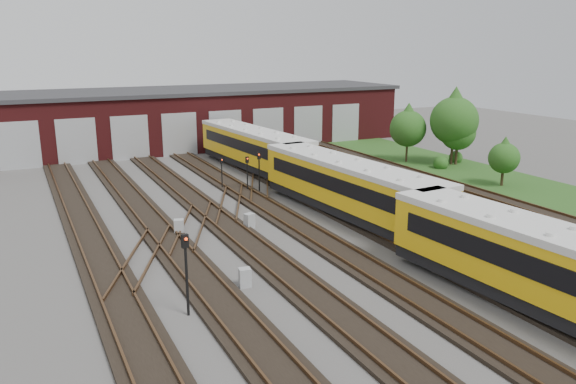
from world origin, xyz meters
name	(u,v)px	position (x,y,z in m)	size (l,w,h in m)	color
ground	(396,262)	(0.00, 0.00, 0.00)	(120.00, 120.00, 0.00)	#484543
track_network	(387,257)	(-0.17, 0.59, 0.11)	(30.40, 70.00, 0.33)	black
maintenance_shed	(182,117)	(-0.01, 39.97, 3.20)	(51.00, 12.50, 6.35)	#521416
grass_verge	(509,183)	(19.00, 10.00, 0.03)	(8.00, 55.00, 0.05)	#204918
metro_train	(348,186)	(2.00, 7.96, 2.09)	(4.28, 48.81, 3.44)	black
signal_mast_0	(186,264)	(-11.56, -1.03, 2.30)	(0.31, 0.29, 3.60)	black
signal_mast_1	(259,167)	(-0.73, 16.39, 2.05)	(0.31, 0.29, 3.18)	black
signal_mast_2	(222,169)	(-2.95, 18.66, 1.63)	(0.24, 0.22, 2.53)	black
signal_mast_3	(247,169)	(-1.40, 17.16, 1.78)	(0.24, 0.23, 2.76)	black
relay_cabinet_0	(245,278)	(-8.33, 0.60, 0.46)	(0.55, 0.46, 0.92)	#A5A8AA
relay_cabinet_1	(249,221)	(-4.78, 8.62, 0.48)	(0.57, 0.48, 0.95)	#A5A8AA
relay_cabinet_2	(179,227)	(-9.04, 9.35, 0.48)	(0.57, 0.48, 0.96)	#A5A8AA
relay_cabinet_3	(312,191)	(2.29, 13.44, 0.45)	(0.54, 0.45, 0.89)	#A5A8AA
relay_cabinet_4	(415,199)	(7.73, 8.10, 0.50)	(0.60, 0.50, 0.99)	#A5A8AA
tree_0	(408,124)	(16.86, 20.87, 3.73)	(3.50, 3.50, 5.80)	#362818
tree_1	(458,128)	(20.25, 17.68, 3.52)	(3.31, 3.31, 5.48)	#362818
tree_2	(455,115)	(19.90, 17.93, 4.77)	(4.48, 4.48, 7.42)	#362818
tree_3	(504,154)	(17.72, 9.62, 2.62)	(2.46, 2.46, 4.08)	#362818
bush_1	(441,161)	(17.86, 17.05, 0.69)	(1.38, 1.38, 1.38)	#1F4D16
bush_2	(456,156)	(21.14, 18.67, 0.66)	(1.31, 1.31, 1.31)	#1F4D16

